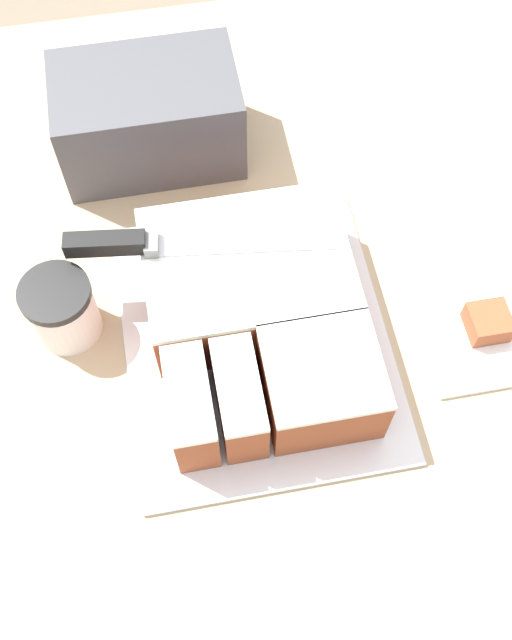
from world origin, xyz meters
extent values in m
plane|color=#7F705B|center=(0.00, 0.00, 0.00)|extent=(8.00, 8.00, 0.00)
cube|color=tan|center=(0.00, 0.00, 0.45)|extent=(1.40, 1.10, 0.90)
cube|color=silver|center=(-0.05, -0.06, 0.90)|extent=(0.31, 0.38, 0.01)
cube|color=#994C2D|center=(-0.05, 0.00, 0.94)|extent=(0.24, 0.18, 0.08)
cube|color=white|center=(-0.05, 0.00, 0.99)|extent=(0.24, 0.18, 0.01)
cube|color=#994C2D|center=(0.01, -0.15, 0.94)|extent=(0.12, 0.12, 0.08)
cube|color=white|center=(0.01, -0.15, 0.99)|extent=(0.12, 0.12, 0.01)
cube|color=#994C2D|center=(-0.14, -0.15, 0.94)|extent=(0.05, 0.11, 0.08)
cube|color=white|center=(-0.14, -0.15, 0.99)|extent=(0.05, 0.11, 0.01)
cube|color=#994C2D|center=(-0.08, -0.15, 0.94)|extent=(0.05, 0.11, 0.08)
cube|color=white|center=(-0.08, -0.15, 0.99)|extent=(0.05, 0.11, 0.01)
cube|color=silver|center=(-0.05, 0.02, 0.99)|extent=(0.22, 0.06, 0.00)
cube|color=slate|center=(-0.15, 0.03, 1.00)|extent=(0.02, 0.03, 0.02)
cube|color=black|center=(-0.20, 0.04, 1.00)|extent=(0.09, 0.03, 0.02)
cylinder|color=white|center=(-0.27, 0.00, 0.93)|extent=(0.08, 0.08, 0.08)
cylinder|color=black|center=(-0.27, 0.00, 0.98)|extent=(0.08, 0.08, 0.01)
cube|color=white|center=(0.23, -0.10, 0.90)|extent=(0.16, 0.16, 0.01)
cube|color=#994C2D|center=(0.23, -0.10, 0.92)|extent=(0.05, 0.05, 0.03)
cube|color=#47474C|center=(-0.13, 0.26, 0.96)|extent=(0.24, 0.15, 0.13)
camera|label=1|loc=(-0.12, -0.46, 1.70)|focal=42.00mm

